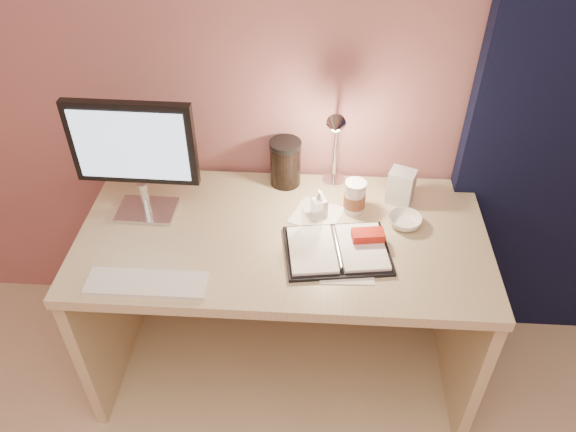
# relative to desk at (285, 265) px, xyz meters

# --- Properties ---
(room) EXTENTS (3.50, 3.50, 3.50)m
(room) POSITION_rel_desk_xyz_m (0.95, 0.24, 0.63)
(room) COLOR #C6B28E
(room) RESTS_ON ground
(desk) EXTENTS (1.40, 0.70, 0.73)m
(desk) POSITION_rel_desk_xyz_m (0.00, 0.00, 0.00)
(desk) COLOR beige
(desk) RESTS_ON ground
(monitor) EXTENTS (0.42, 0.15, 0.44)m
(monitor) POSITION_rel_desk_xyz_m (-0.49, 0.01, 0.49)
(monitor) COLOR silver
(monitor) RESTS_ON desk
(keyboard) EXTENTS (0.37, 0.11, 0.02)m
(keyboard) POSITION_rel_desk_xyz_m (-0.40, -0.34, 0.23)
(keyboard) COLOR white
(keyboard) RESTS_ON desk
(planner) EXTENTS (0.37, 0.30, 0.05)m
(planner) POSITION_rel_desk_xyz_m (0.19, -0.15, 0.24)
(planner) COLOR black
(planner) RESTS_ON desk
(paper_a) EXTENTS (0.18, 0.18, 0.00)m
(paper_a) POSITION_rel_desk_xyz_m (0.21, -0.22, 0.23)
(paper_a) COLOR white
(paper_a) RESTS_ON desk
(paper_c) EXTENTS (0.21, 0.21, 0.00)m
(paper_c) POSITION_rel_desk_xyz_m (0.11, 0.03, 0.23)
(paper_c) COLOR white
(paper_c) RESTS_ON desk
(coffee_cup) EXTENTS (0.08, 0.08, 0.12)m
(coffee_cup) POSITION_rel_desk_xyz_m (0.25, 0.06, 0.28)
(coffee_cup) COLOR silver
(coffee_cup) RESTS_ON desk
(clear_cup) EXTENTS (0.07, 0.07, 0.13)m
(clear_cup) POSITION_rel_desk_xyz_m (0.10, -0.08, 0.29)
(clear_cup) COLOR white
(clear_cup) RESTS_ON desk
(bowl) EXTENTS (0.15, 0.15, 0.04)m
(bowl) POSITION_rel_desk_xyz_m (0.42, -0.01, 0.24)
(bowl) COLOR silver
(bowl) RESTS_ON desk
(lotion_bottle) EXTENTS (0.06, 0.06, 0.11)m
(lotion_bottle) POSITION_rel_desk_xyz_m (0.12, 0.03, 0.28)
(lotion_bottle) COLOR silver
(lotion_bottle) RESTS_ON desk
(dark_jar) EXTENTS (0.11, 0.11, 0.16)m
(dark_jar) POSITION_rel_desk_xyz_m (-0.01, 0.22, 0.31)
(dark_jar) COLOR black
(dark_jar) RESTS_ON desk
(product_box) EXTENTS (0.11, 0.10, 0.13)m
(product_box) POSITION_rel_desk_xyz_m (0.41, 0.13, 0.29)
(product_box) COLOR silver
(product_box) RESTS_ON desk
(desk_lamp) EXTENTS (0.09, 0.22, 0.36)m
(desk_lamp) POSITION_rel_desk_xyz_m (0.18, 0.14, 0.45)
(desk_lamp) COLOR silver
(desk_lamp) RESTS_ON desk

